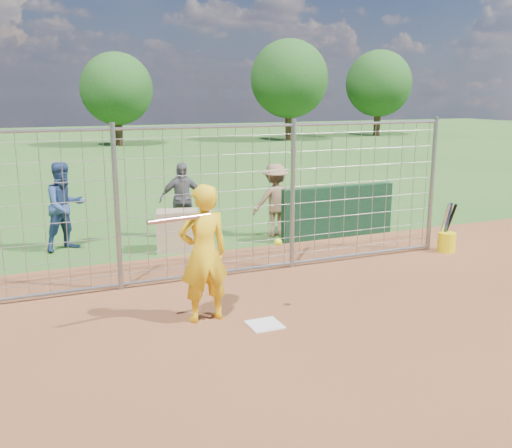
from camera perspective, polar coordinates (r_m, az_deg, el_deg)
name	(u,v)px	position (r m, az deg, el deg)	size (l,w,h in m)	color
ground	(259,320)	(7.87, 0.27, -9.59)	(100.00, 100.00, 0.00)	#2D591E
infield_dirt	(392,440)	(5.55, 13.45, -20.25)	(18.00, 18.00, 0.00)	brown
home_plate	(265,325)	(7.70, 0.87, -10.05)	(0.43, 0.43, 0.02)	silver
dugout_wall	(338,212)	(12.29, 8.21, 1.21)	(2.60, 0.20, 1.10)	#11381E
batter	(204,254)	(7.60, -5.25, -2.97)	(0.68, 0.45, 1.88)	yellow
bystander_a	(65,206)	(11.70, -18.56, 1.68)	(0.85, 0.66, 1.74)	navy
bystander_b	(182,200)	(12.20, -7.44, 2.40)	(0.95, 0.40, 1.62)	#5D5C62
bystander_c	(275,200)	(12.23, 1.92, 2.39)	(1.01, 0.58, 1.57)	#88674A
equipment_bin	(178,231)	(11.23, -7.84, -0.67)	(0.80, 0.55, 0.80)	tan
equipment_in_play	(204,224)	(7.29, -5.21, -0.04)	(1.76, 0.36, 0.47)	silver
bucket_with_bats	(447,239)	(11.70, 18.52, -1.45)	(0.34, 0.39, 0.97)	yellow
backstop_fence	(210,204)	(9.31, -4.60, 2.01)	(9.08, 0.08, 2.60)	gray
tree_line	(118,82)	(35.33, -13.65, 13.68)	(44.66, 6.72, 6.48)	#3F2B19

